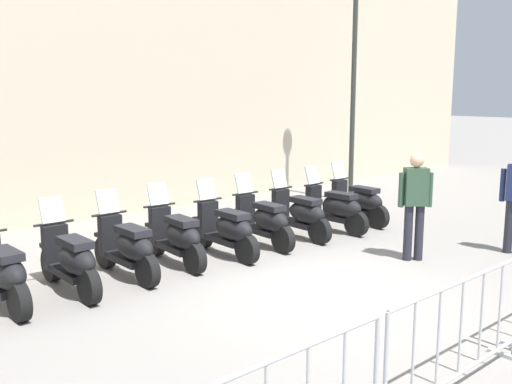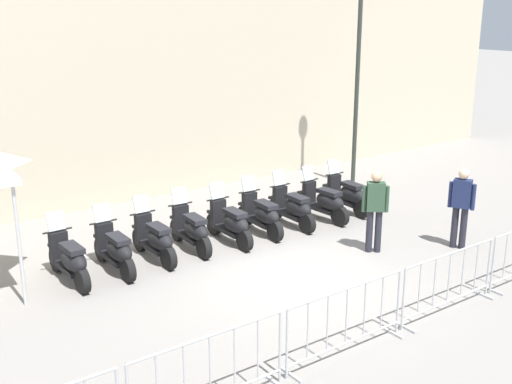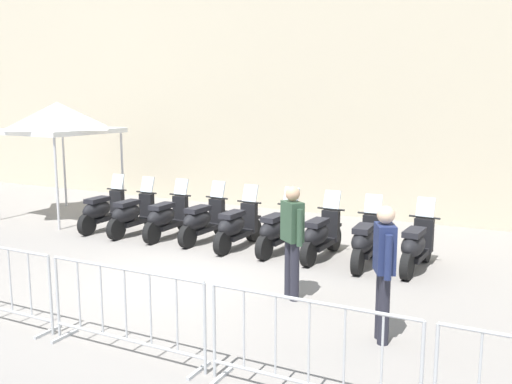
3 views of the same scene
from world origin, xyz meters
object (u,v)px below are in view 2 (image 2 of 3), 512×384
object	(u,v)px
motorcycle_0	(70,260)
motorcycle_5	(262,215)
motorcycle_7	(324,202)
motorcycle_8	(347,195)
barrier_segment_3	(448,283)
motorcycle_1	(115,250)
motorcycle_3	(192,230)
barrier_segment_1	(210,374)
barrier_segment_2	(346,322)
officer_mid_plaza	(375,207)
motorcycle_6	(293,208)
motorcycle_2	(155,239)
officer_near_row_end	(461,204)
street_lamp	(358,56)
motorcycle_4	(231,223)

from	to	relation	value
motorcycle_0	motorcycle_5	world-z (taller)	same
motorcycle_0	motorcycle_7	distance (m)	6.19
motorcycle_8	barrier_segment_3	world-z (taller)	motorcycle_8
motorcycle_1	barrier_segment_3	world-z (taller)	motorcycle_1
motorcycle_3	barrier_segment_1	world-z (taller)	motorcycle_3
motorcycle_3	barrier_segment_2	size ratio (longest dim) A/B	0.77
barrier_segment_3	motorcycle_8	bearing A→B (deg)	66.61
motorcycle_8	officer_mid_plaza	distance (m)	2.69
motorcycle_0	motorcycle_6	xyz separation A→B (m)	(5.29, 0.28, 0.00)
motorcycle_3	motorcycle_8	xyz separation A→B (m)	(4.42, 0.16, 0.00)
motorcycle_5	barrier_segment_2	bearing A→B (deg)	-110.27
motorcycle_2	officer_near_row_end	world-z (taller)	officer_near_row_end
motorcycle_6	officer_mid_plaza	world-z (taller)	officer_mid_plaza
motorcycle_5	barrier_segment_1	world-z (taller)	motorcycle_5
motorcycle_7	officer_near_row_end	xyz separation A→B (m)	(1.24, -2.97, 0.53)
street_lamp	barrier_segment_2	bearing A→B (deg)	-132.33
motorcycle_6	barrier_segment_1	bearing A→B (deg)	-134.76
officer_mid_plaza	barrier_segment_2	bearing A→B (deg)	-138.81
motorcycle_8	barrier_segment_1	bearing A→B (deg)	-142.61
barrier_segment_1	officer_mid_plaza	world-z (taller)	officer_mid_plaza
motorcycle_6	motorcycle_7	bearing A→B (deg)	-2.13
motorcycle_3	motorcycle_5	bearing A→B (deg)	0.56
motorcycle_3	motorcycle_7	bearing A→B (deg)	0.16
motorcycle_1	barrier_segment_3	bearing A→B (deg)	-48.86
motorcycle_7	motorcycle_6	bearing A→B (deg)	177.87
officer_near_row_end	motorcycle_3	bearing A→B (deg)	148.27
motorcycle_5	officer_near_row_end	world-z (taller)	officer_near_row_end
barrier_segment_2	motorcycle_2	bearing A→B (deg)	99.67
motorcycle_4	barrier_segment_2	xyz separation A→B (m)	(-0.95, -4.82, 0.07)
motorcycle_5	barrier_segment_2	distance (m)	5.26
motorcycle_2	motorcycle_3	world-z (taller)	same
motorcycle_3	barrier_segment_1	size ratio (longest dim) A/B	0.77
motorcycle_4	officer_mid_plaza	bearing A→B (deg)	-42.37
motorcycle_2	motorcycle_3	xyz separation A→B (m)	(0.87, 0.11, 0.00)
motorcycle_4	barrier_segment_3	distance (m)	4.91
motorcycle_2	barrier_segment_2	bearing A→B (deg)	-80.33
barrier_segment_2	street_lamp	world-z (taller)	street_lamp
motorcycle_5	motorcycle_8	distance (m)	2.65
motorcycle_1	motorcycle_2	xyz separation A→B (m)	(0.88, 0.12, 0.00)
barrier_segment_3	barrier_segment_1	bearing A→B (deg)	-177.49
officer_mid_plaza	motorcycle_3	bearing A→B (deg)	145.64
officer_near_row_end	barrier_segment_3	bearing A→B (deg)	-143.57
motorcycle_4	barrier_segment_2	bearing A→B (deg)	-101.10
motorcycle_0	motorcycle_6	world-z (taller)	same
barrier_segment_3	officer_mid_plaza	size ratio (longest dim) A/B	1.29
motorcycle_3	officer_near_row_end	xyz separation A→B (m)	(4.78, -2.96, 0.53)
barrier_segment_2	officer_near_row_end	world-z (taller)	officer_near_row_end
motorcycle_3	officer_mid_plaza	xyz separation A→B (m)	(3.13, -2.14, 0.53)
barrier_segment_3	officer_near_row_end	bearing A→B (deg)	36.43
motorcycle_0	officer_near_row_end	distance (m)	7.92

